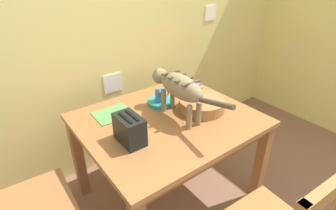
{
  "coord_description": "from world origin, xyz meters",
  "views": [
    {
      "loc": [
        -0.91,
        -0.21,
        1.67
      ],
      "look_at": [
        0.02,
        1.02,
        0.83
      ],
      "focal_mm": 28.32,
      "sensor_mm": 36.0,
      "label": 1
    }
  ],
  "objects": [
    {
      "name": "wicker_basket",
      "position": [
        0.29,
        0.97,
        0.77
      ],
      "size": [
        0.33,
        0.33,
        0.08
      ],
      "color": "#A0693C",
      "rests_on": "dining_table"
    },
    {
      "name": "wall_rear",
      "position": [
        -0.0,
        1.76,
        1.25
      ],
      "size": [
        4.64,
        0.11,
        2.5
      ],
      "color": "#E5D57A",
      "rests_on": "ground_plane"
    },
    {
      "name": "wooden_chair_near",
      "position": [
        -0.93,
        1.1,
        0.46
      ],
      "size": [
        0.44,
        0.44,
        0.94
      ],
      "rotation": [
        0.0,
        0.0,
        -1.62
      ],
      "color": "#956136",
      "rests_on": "ground_plane"
    },
    {
      "name": "saucer_bowl",
      "position": [
        0.1,
        1.22,
        0.74
      ],
      "size": [
        0.19,
        0.19,
        0.03
      ],
      "primitive_type": "cylinder",
      "color": "teal",
      "rests_on": "dining_table"
    },
    {
      "name": "cat",
      "position": [
        0.09,
        1.0,
        0.95
      ],
      "size": [
        0.15,
        0.74,
        0.31
      ],
      "rotation": [
        0.0,
        0.0,
        -0.02
      ],
      "color": "#83724F",
      "rests_on": "dining_table"
    },
    {
      "name": "magazine",
      "position": [
        -0.26,
        1.29,
        0.73
      ],
      "size": [
        0.26,
        0.21,
        0.01
      ],
      "primitive_type": "cube",
      "rotation": [
        0.0,
        0.0,
        -0.02
      ],
      "color": "#539D4A",
      "rests_on": "dining_table"
    },
    {
      "name": "coffee_mug",
      "position": [
        0.1,
        1.22,
        0.8
      ],
      "size": [
        0.12,
        0.08,
        0.09
      ],
      "color": "#3172C5",
      "rests_on": "saucer_bowl"
    },
    {
      "name": "dining_table",
      "position": [
        0.02,
        1.02,
        0.64
      ],
      "size": [
        1.15,
        0.99,
        0.73
      ],
      "color": "#965D32",
      "rests_on": "ground_plane"
    },
    {
      "name": "book_stack",
      "position": [
        0.44,
        1.28,
        0.75
      ],
      "size": [
        0.19,
        0.14,
        0.04
      ],
      "color": "#2F8CC2",
      "rests_on": "dining_table"
    },
    {
      "name": "toaster",
      "position": [
        -0.32,
        0.94,
        0.81
      ],
      "size": [
        0.12,
        0.2,
        0.18
      ],
      "color": "black",
      "rests_on": "dining_table"
    }
  ]
}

